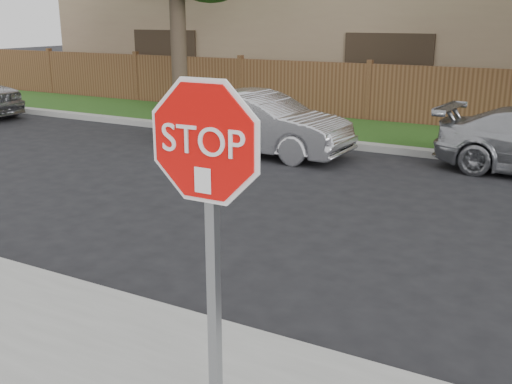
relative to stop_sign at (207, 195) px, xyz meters
The scene contains 4 objects.
ground 2.44m from the stop_sign, 66.78° to the left, with size 90.00×90.00×0.00m, color black.
far_curb 9.81m from the stop_sign, 86.23° to the left, with size 70.00×0.30×0.15m, color gray.
stop_sign is the anchor object (origin of this frame).
sedan_left 9.26m from the stop_sign, 117.02° to the left, with size 1.38×3.97×1.31m, color #B5B5BA.
Camera 1 is at (1.23, -4.25, 2.83)m, focal length 42.00 mm.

